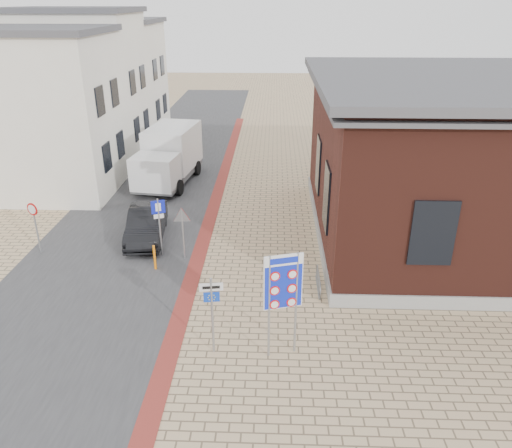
% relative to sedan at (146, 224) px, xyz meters
% --- Properties ---
extents(ground, '(120.00, 120.00, 0.00)m').
position_rel_sedan_xyz_m(ground, '(4.46, -6.05, -0.67)').
color(ground, tan).
rests_on(ground, ground).
extents(road_strip, '(7.00, 60.00, 0.02)m').
position_rel_sedan_xyz_m(road_strip, '(-1.04, 8.95, -0.66)').
color(road_strip, '#38383A').
rests_on(road_strip, ground).
extents(curb_strip, '(0.60, 40.00, 0.02)m').
position_rel_sedan_xyz_m(curb_strip, '(2.46, 3.95, -0.66)').
color(curb_strip, maroon).
rests_on(curb_strip, ground).
extents(brick_building, '(13.00, 13.00, 6.80)m').
position_rel_sedan_xyz_m(brick_building, '(13.45, 0.94, 2.81)').
color(brick_building, gray).
rests_on(brick_building, ground).
extents(townhouse_near, '(7.40, 6.40, 8.30)m').
position_rel_sedan_xyz_m(townhouse_near, '(-6.53, 5.95, 3.49)').
color(townhouse_near, silver).
rests_on(townhouse_near, ground).
extents(townhouse_mid, '(7.40, 6.40, 9.10)m').
position_rel_sedan_xyz_m(townhouse_mid, '(-6.54, 11.95, 3.89)').
color(townhouse_mid, silver).
rests_on(townhouse_mid, ground).
extents(townhouse_far, '(7.40, 6.40, 8.30)m').
position_rel_sedan_xyz_m(townhouse_far, '(-6.53, 17.95, 3.49)').
color(townhouse_far, silver).
rests_on(townhouse_far, ground).
extents(bike_rack, '(0.08, 1.80, 0.60)m').
position_rel_sedan_xyz_m(bike_rack, '(7.11, -3.85, -0.41)').
color(bike_rack, slate).
rests_on(bike_rack, ground).
extents(sedan, '(1.86, 4.22, 1.35)m').
position_rel_sedan_xyz_m(sedan, '(0.00, 0.00, 0.00)').
color(sedan, black).
rests_on(sedan, ground).
extents(box_truck, '(3.07, 6.04, 3.03)m').
position_rel_sedan_xyz_m(box_truck, '(-0.40, 7.25, 0.89)').
color(box_truck, slate).
rests_on(box_truck, ground).
extents(border_sign, '(1.08, 0.35, 3.26)m').
position_rel_sedan_xyz_m(border_sign, '(5.75, -7.55, 1.69)').
color(border_sign, gray).
rests_on(border_sign, ground).
extents(essen_sign, '(0.67, 0.13, 2.48)m').
position_rel_sedan_xyz_m(essen_sign, '(3.76, -7.55, 0.97)').
color(essen_sign, gray).
rests_on(essen_sign, ground).
extents(parking_sign, '(0.51, 0.24, 2.45)m').
position_rel_sedan_xyz_m(parking_sign, '(0.96, -1.55, 0.99)').
color(parking_sign, gray).
rests_on(parking_sign, ground).
extents(yield_sign, '(0.77, 0.14, 2.15)m').
position_rel_sedan_xyz_m(yield_sign, '(1.92, -1.81, 0.95)').
color(yield_sign, gray).
rests_on(yield_sign, ground).
extents(speed_sign, '(0.49, 0.22, 2.20)m').
position_rel_sedan_xyz_m(speed_sign, '(-4.04, -1.55, 0.78)').
color(speed_sign, gray).
rests_on(speed_sign, ground).
extents(bollard, '(0.12, 0.12, 1.02)m').
position_rel_sedan_xyz_m(bollard, '(0.96, -2.75, -0.17)').
color(bollard, orange).
rests_on(bollard, ground).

